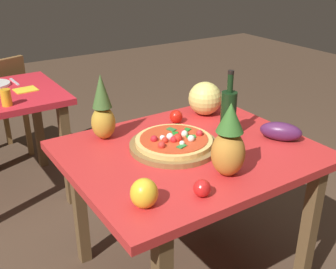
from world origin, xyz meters
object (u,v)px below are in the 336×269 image
(bell_pepper, at_px, (144,193))
(knife_utensil, at_px, (14,82))
(pineapple_left, at_px, (103,110))
(pizza_board, at_px, (174,146))
(tomato_beside_pepper, at_px, (202,188))
(drinking_glass_juice, at_px, (6,98))
(display_table, at_px, (189,167))
(tomato_at_corner, at_px, (225,102))
(napkin_folded, at_px, (26,90))
(pizza, at_px, (174,140))
(melon, at_px, (205,98))
(pineapple_right, at_px, (229,143))
(tomato_by_bottle, at_px, (176,117))
(wine_bottle, at_px, (228,113))
(eggplant, at_px, (281,131))

(bell_pepper, height_order, knife_utensil, bell_pepper)
(pineapple_left, bearing_deg, pizza_board, -51.10)
(tomato_beside_pepper, distance_m, drinking_glass_juice, 1.46)
(display_table, relative_size, pizza_board, 2.69)
(knife_utensil, bearing_deg, display_table, -77.39)
(tomato_at_corner, bearing_deg, pineapple_left, -179.19)
(tomato_at_corner, height_order, tomato_beside_pepper, tomato_beside_pepper)
(knife_utensil, distance_m, napkin_folded, 0.22)
(pizza, distance_m, pineapple_left, 0.37)
(pineapple_left, distance_m, tomato_beside_pepper, 0.69)
(melon, bearing_deg, pineapple_right, -119.82)
(drinking_glass_juice, bearing_deg, napkin_folded, 53.54)
(tomato_at_corner, xyz_separation_m, tomato_beside_pepper, (-0.69, -0.69, 0.00))
(pineapple_left, bearing_deg, tomato_by_bottle, -4.31)
(bell_pepper, distance_m, tomato_by_bottle, 0.79)
(bell_pepper, bearing_deg, pineapple_left, 78.34)
(pizza_board, distance_m, tomato_beside_pepper, 0.42)
(pineapple_left, height_order, bell_pepper, pineapple_left)
(melon, relative_size, tomato_at_corner, 2.98)
(display_table, height_order, pineapple_right, pineapple_right)
(wine_bottle, relative_size, melon, 1.82)
(pineapple_right, bearing_deg, pizza_board, 98.41)
(drinking_glass_juice, bearing_deg, pizza, -63.17)
(pineapple_right, relative_size, tomato_beside_pepper, 4.63)
(pizza_board, bearing_deg, wine_bottle, -6.85)
(knife_utensil, bearing_deg, tomato_at_corner, -54.87)
(tomato_beside_pepper, bearing_deg, display_table, 60.83)
(knife_utensil, height_order, napkin_folded, knife_utensil)
(pizza, relative_size, tomato_beside_pepper, 5.31)
(wine_bottle, distance_m, napkin_folded, 1.43)
(wine_bottle, distance_m, pineapple_right, 0.38)
(eggplant, bearing_deg, pizza_board, 156.79)
(drinking_glass_juice, height_order, knife_utensil, drinking_glass_juice)
(napkin_folded, bearing_deg, wine_bottle, -63.63)
(knife_utensil, bearing_deg, eggplant, -65.97)
(knife_utensil, bearing_deg, pizza_board, -78.96)
(tomato_by_bottle, distance_m, tomato_at_corner, 0.38)
(wine_bottle, distance_m, pineapple_left, 0.61)
(tomato_by_bottle, bearing_deg, napkin_folded, 117.62)
(eggplant, bearing_deg, napkin_folded, 119.60)
(wine_bottle, bearing_deg, pineapple_right, -130.55)
(display_table, relative_size, tomato_at_corner, 17.97)
(napkin_folded, bearing_deg, display_table, -72.93)
(melon, bearing_deg, pineapple_left, 178.78)
(tomato_by_bottle, bearing_deg, pizza, -125.68)
(wine_bottle, height_order, melon, wine_bottle)
(pineapple_right, height_order, tomato_at_corner, pineapple_right)
(tomato_by_bottle, bearing_deg, eggplant, -56.34)
(melon, distance_m, knife_utensil, 1.41)
(napkin_folded, bearing_deg, eggplant, -60.40)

